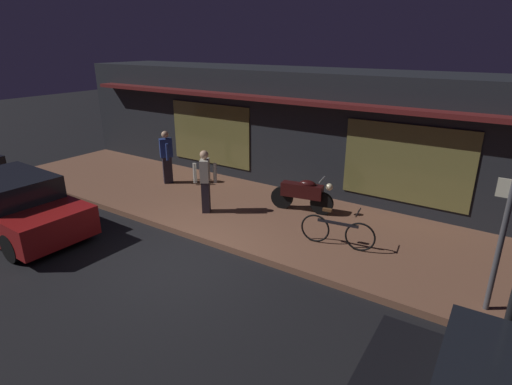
{
  "coord_description": "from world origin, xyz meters",
  "views": [
    {
      "loc": [
        5.6,
        -5.34,
        4.41
      ],
      "look_at": [
        0.39,
        2.4,
        0.95
      ],
      "focal_mm": 28.73,
      "sensor_mm": 36.0,
      "label": 1
    }
  ],
  "objects": [
    {
      "name": "storefront_building",
      "position": [
        0.0,
        6.39,
        1.8
      ],
      "size": [
        18.0,
        3.3,
        3.6
      ],
      "color": "black",
      "rests_on": "ground_plane"
    },
    {
      "name": "sidewalk_slab",
      "position": [
        0.0,
        3.0,
        0.07
      ],
      "size": [
        18.0,
        4.0,
        0.15
      ],
      "primitive_type": "cube",
      "color": "brown",
      "rests_on": "ground_plane"
    },
    {
      "name": "sign_post",
      "position": [
        5.58,
        1.66,
        1.51
      ],
      "size": [
        0.44,
        0.09,
        2.4
      ],
      "color": "#47474C",
      "rests_on": "sidewalk_slab"
    },
    {
      "name": "person_bystander",
      "position": [
        -1.1,
        2.25,
        1.03
      ],
      "size": [
        0.56,
        0.44,
        1.67
      ],
      "color": "#28232D",
      "rests_on": "sidewalk_slab"
    },
    {
      "name": "parked_car_far",
      "position": [
        -4.33,
        -1.02,
        0.7
      ],
      "size": [
        4.14,
        1.86,
        1.42
      ],
      "color": "black",
      "rests_on": "ground_plane"
    },
    {
      "name": "person_photographer",
      "position": [
        -3.67,
        3.39,
        1.03
      ],
      "size": [
        0.54,
        0.44,
        1.67
      ],
      "color": "#28232D",
      "rests_on": "sidewalk_slab"
    },
    {
      "name": "bicycle_parked",
      "position": [
        2.56,
        2.35,
        0.51
      ],
      "size": [
        1.65,
        0.42,
        0.91
      ],
      "color": "black",
      "rests_on": "sidewalk_slab"
    },
    {
      "name": "ground_plane",
      "position": [
        0.0,
        0.0,
        0.0
      ],
      "size": [
        60.0,
        60.0,
        0.0
      ],
      "primitive_type": "plane",
      "color": "black"
    },
    {
      "name": "motorcycle",
      "position": [
        1.0,
        3.7,
        0.65
      ],
      "size": [
        1.69,
        0.6,
        0.97
      ],
      "color": "black",
      "rests_on": "sidewalk_slab"
    }
  ]
}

